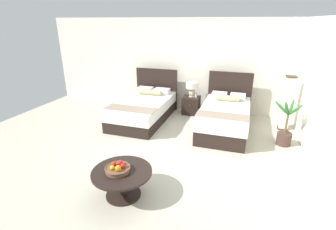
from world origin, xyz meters
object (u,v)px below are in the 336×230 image
(table_lamp, at_px, (192,87))
(vase, at_px, (196,95))
(fruit_bowl, at_px, (118,168))
(nightstand, at_px, (191,105))
(potted_palm, at_px, (285,132))
(bed_near_corner, at_px, (225,117))
(floor_lamp_corner, at_px, (287,103))
(bed_near_window, at_px, (144,108))
(coffee_table, at_px, (122,177))

(table_lamp, xyz_separation_m, vase, (0.14, -0.06, -0.20))
(fruit_bowl, bearing_deg, nightstand, 86.69)
(fruit_bowl, bearing_deg, potted_palm, 45.40)
(vase, relative_size, fruit_bowl, 0.39)
(bed_near_corner, height_order, floor_lamp_corner, floor_lamp_corner)
(table_lamp, xyz_separation_m, fruit_bowl, (-0.22, -3.89, -0.29))
(table_lamp, bearing_deg, potted_palm, -28.74)
(table_lamp, height_order, fruit_bowl, table_lamp)
(fruit_bowl, bearing_deg, bed_near_corner, 67.45)
(floor_lamp_corner, bearing_deg, table_lamp, 171.45)
(bed_near_window, height_order, coffee_table, bed_near_window)
(fruit_bowl, height_order, floor_lamp_corner, floor_lamp_corner)
(bed_near_corner, distance_m, coffee_table, 3.22)
(potted_palm, bearing_deg, nightstand, 151.63)
(bed_near_corner, xyz_separation_m, floor_lamp_corner, (1.39, 0.51, 0.33))
(table_lamp, bearing_deg, vase, -23.41)
(vase, xyz_separation_m, coffee_table, (-0.31, -3.80, -0.25))
(table_lamp, height_order, coffee_table, table_lamp)
(floor_lamp_corner, bearing_deg, potted_palm, -94.81)
(potted_palm, bearing_deg, coffee_table, -134.34)
(bed_near_corner, xyz_separation_m, potted_palm, (1.31, -0.41, -0.04))
(table_lamp, height_order, potted_palm, potted_palm)
(coffee_table, bearing_deg, table_lamp, 87.40)
(bed_near_corner, bearing_deg, vase, 137.66)
(bed_near_corner, distance_m, table_lamp, 1.42)
(nightstand, xyz_separation_m, vase, (0.14, -0.04, 0.32))
(bed_near_corner, relative_size, potted_palm, 2.13)
(bed_near_window, height_order, table_lamp, bed_near_window)
(bed_near_window, bearing_deg, coffee_table, -72.75)
(vase, distance_m, fruit_bowl, 3.85)
(fruit_bowl, relative_size, floor_lamp_corner, 0.29)
(table_lamp, height_order, vase, table_lamp)
(table_lamp, relative_size, potted_palm, 0.42)
(bed_near_corner, bearing_deg, nightstand, 140.40)
(fruit_bowl, xyz_separation_m, potted_palm, (2.57, 2.60, -0.19))
(floor_lamp_corner, bearing_deg, nightstand, 171.91)
(nightstand, bearing_deg, coffee_table, -92.61)
(coffee_table, bearing_deg, fruit_bowl, -152.00)
(bed_near_window, distance_m, floor_lamp_corner, 3.58)
(fruit_bowl, bearing_deg, floor_lamp_corner, 53.11)
(fruit_bowl, bearing_deg, vase, 84.59)
(vase, relative_size, floor_lamp_corner, 0.11)
(fruit_bowl, distance_m, floor_lamp_corner, 4.41)
(vase, height_order, fruit_bowl, vase)
(table_lamp, distance_m, floor_lamp_corner, 2.45)
(bed_near_window, bearing_deg, fruit_bowl, -73.73)
(floor_lamp_corner, xyz_separation_m, potted_palm, (-0.08, -0.92, -0.36))
(bed_near_window, height_order, bed_near_corner, bed_near_corner)
(coffee_table, distance_m, potted_palm, 3.60)
(bed_near_window, xyz_separation_m, potted_palm, (3.45, -0.42, -0.02))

